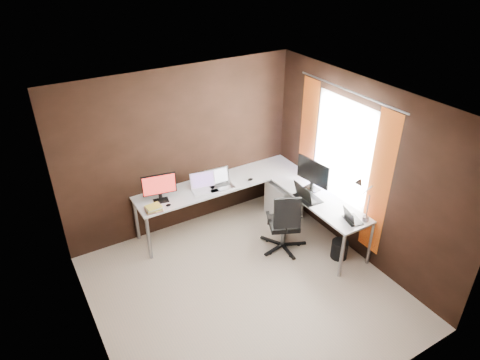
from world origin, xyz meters
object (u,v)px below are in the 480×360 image
at_px(monitor_left, 159,186).
at_px(book_stack, 154,208).
at_px(drawer_pedestal, 284,199).
at_px(laptop_silver, 219,183).
at_px(wastebasket, 339,249).
at_px(laptop_white, 204,186).
at_px(office_chair, 283,233).
at_px(desk_lamp, 362,195).
at_px(laptop_black_small, 351,218).
at_px(monitor_right, 313,173).
at_px(laptop_black_big, 306,196).

relative_size(monitor_left, book_stack, 1.94).
distance_m(drawer_pedestal, laptop_silver, 1.16).
relative_size(monitor_left, wastebasket, 1.77).
distance_m(laptop_white, book_stack, 0.85).
bearing_deg(book_stack, laptop_silver, 6.57).
bearing_deg(wastebasket, book_stack, 147.01).
bearing_deg(office_chair, laptop_silver, 142.91).
bearing_deg(laptop_white, monitor_left, -173.53).
bearing_deg(monitor_left, drawer_pedestal, 0.27).
bearing_deg(desk_lamp, laptop_silver, 144.76).
bearing_deg(laptop_silver, laptop_black_small, -53.60).
bearing_deg(laptop_black_small, office_chair, 50.97).
bearing_deg(monitor_right, office_chair, 97.85).
height_order(monitor_right, wastebasket, monitor_right).
bearing_deg(monitor_left, laptop_black_big, -19.70).
xyz_separation_m(monitor_right, wastebasket, (-0.04, -0.75, -0.87)).
xyz_separation_m(monitor_right, laptop_white, (-1.37, 0.81, -0.22)).
distance_m(monitor_left, laptop_silver, 0.93).
relative_size(desk_lamp, office_chair, 0.64).
bearing_deg(drawer_pedestal, wastebasket, -86.82).
relative_size(laptop_black_big, book_stack, 1.60).
bearing_deg(desk_lamp, office_chair, 151.54).
xyz_separation_m(laptop_black_small, desk_lamp, (0.10, -0.03, 0.34)).
distance_m(monitor_left, laptop_black_small, 2.64).
height_order(laptop_black_big, wastebasket, laptop_black_big).
distance_m(monitor_right, laptop_white, 1.60).
bearing_deg(drawer_pedestal, book_stack, 175.92).
distance_m(drawer_pedestal, book_stack, 2.16).
xyz_separation_m(laptop_white, laptop_black_big, (1.12, -0.99, 0.00)).
height_order(laptop_white, book_stack, laptop_white).
height_order(monitor_left, monitor_right, monitor_right).
bearing_deg(drawer_pedestal, office_chair, -125.95).
relative_size(monitor_right, laptop_black_small, 1.96).
bearing_deg(monitor_right, drawer_pedestal, 3.33).
distance_m(drawer_pedestal, office_chair, 0.85).
xyz_separation_m(drawer_pedestal, laptop_white, (-1.26, 0.29, 0.48)).
distance_m(monitor_right, laptop_black_big, 0.37).
distance_m(laptop_black_big, book_stack, 2.14).
bearing_deg(laptop_black_small, book_stack, 67.56).
xyz_separation_m(laptop_black_big, book_stack, (-1.96, 0.84, -0.02)).
height_order(monitor_right, book_stack, monitor_right).
bearing_deg(laptop_silver, wastebasket, -50.61).
xyz_separation_m(laptop_white, laptop_black_small, (1.31, -1.70, -0.01)).
height_order(drawer_pedestal, monitor_left, monitor_left).
bearing_deg(monitor_left, laptop_white, 6.53).
bearing_deg(monitor_right, laptop_black_big, 117.62).
relative_size(laptop_white, laptop_black_small, 1.39).
bearing_deg(book_stack, monitor_left, 46.86).
relative_size(laptop_silver, laptop_black_big, 1.02).
bearing_deg(drawer_pedestal, desk_lamp, -84.10).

